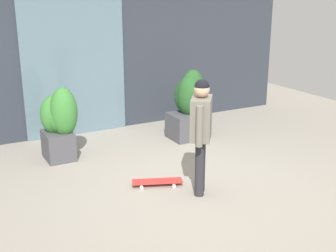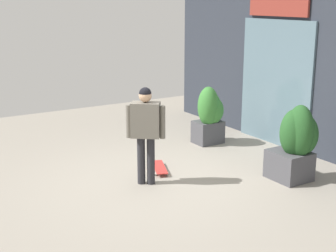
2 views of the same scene
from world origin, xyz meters
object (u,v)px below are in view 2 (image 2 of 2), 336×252
at_px(planter_box_left, 210,113).
at_px(planter_box_right, 296,141).
at_px(skateboarder, 146,126).
at_px(skateboard, 160,167).

relative_size(planter_box_left, planter_box_right, 0.94).
bearing_deg(planter_box_right, skateboarder, -117.59).
relative_size(skateboarder, skateboard, 2.16).
bearing_deg(skateboarder, skateboard, -13.09).
relative_size(skateboard, planter_box_right, 0.57).
bearing_deg(skateboard, planter_box_left, -40.62).
bearing_deg(planter_box_left, skateboarder, -59.63).
bearing_deg(planter_box_left, skateboard, -62.62).
relative_size(skateboarder, planter_box_right, 1.24).
xyz_separation_m(skateboarder, planter_box_right, (1.16, 2.22, -0.31)).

